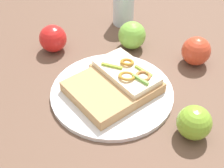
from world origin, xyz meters
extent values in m
plane|color=brown|center=(0.00, 0.00, 0.00)|extent=(2.00, 2.00, 0.00)
cylinder|color=white|center=(0.00, 0.00, 0.01)|extent=(0.28, 0.28, 0.01)
cube|color=#B08053|center=(-0.04, 0.00, 0.02)|extent=(0.11, 0.17, 0.02)
cube|color=beige|center=(-0.04, 0.00, 0.04)|extent=(0.10, 0.16, 0.01)
torus|color=#B67525|center=(-0.06, -0.01, 0.05)|extent=(0.04, 0.04, 0.02)
torus|color=#B6802D|center=(-0.03, 0.02, 0.05)|extent=(0.05, 0.05, 0.01)
torus|color=#B06E37|center=(-0.05, 0.04, 0.05)|extent=(0.04, 0.04, 0.01)
cube|color=#85B12E|center=(-0.07, 0.03, 0.05)|extent=(0.01, 0.05, 0.01)
cube|color=#8EB631|center=(-0.03, -0.03, 0.05)|extent=(0.03, 0.05, 0.01)
cube|color=#6CAE44|center=(-0.04, 0.05, 0.05)|extent=(0.01, 0.04, 0.01)
cube|color=tan|center=(0.04, 0.00, 0.02)|extent=(0.10, 0.16, 0.03)
sphere|color=#7BAC2F|center=(-0.04, 0.19, 0.03)|extent=(0.09, 0.09, 0.07)
sphere|color=#78BA42|center=(-0.16, -0.10, 0.04)|extent=(0.10, 0.10, 0.07)
sphere|color=#C64026|center=(-0.23, 0.05, 0.04)|extent=(0.10, 0.10, 0.07)
sphere|color=red|center=(0.00, -0.23, 0.04)|extent=(0.08, 0.08, 0.07)
cylinder|color=silver|center=(-0.24, -0.21, 0.06)|extent=(0.06, 0.06, 0.12)
camera|label=1|loc=(0.34, 0.38, 0.49)|focal=49.17mm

